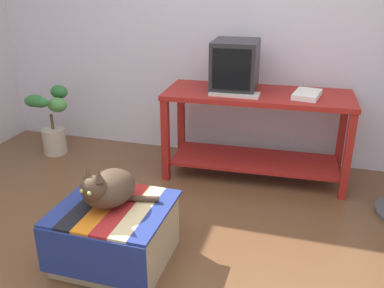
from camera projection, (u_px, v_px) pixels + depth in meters
name	position (u px, v px, depth m)	size (l,w,h in m)	color
ground_plane	(154.00, 287.00, 2.39)	(14.00, 14.00, 0.00)	brown
back_wall	(233.00, 18.00, 3.71)	(8.00, 0.10, 2.60)	silver
desk	(256.00, 120.00, 3.53)	(1.57, 0.67, 0.76)	maroon
tv_monitor	(235.00, 66.00, 3.44)	(0.39, 0.45, 0.41)	#28282B
keyboard	(234.00, 94.00, 3.35)	(0.40, 0.15, 0.02)	beige
book	(307.00, 94.00, 3.30)	(0.19, 0.29, 0.04)	white
ottoman_with_blanket	(115.00, 233.00, 2.55)	(0.66, 0.62, 0.38)	tan
cat	(108.00, 188.00, 2.45)	(0.45, 0.41, 0.29)	#473323
potted_plant	(52.00, 121.00, 4.05)	(0.43, 0.37, 0.67)	#B7A893
pen	(310.00, 94.00, 3.38)	(0.01, 0.01, 0.14)	#2351B2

